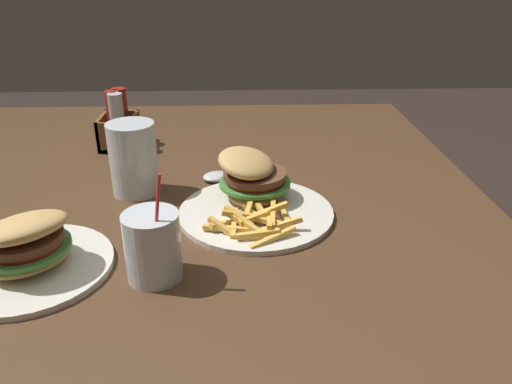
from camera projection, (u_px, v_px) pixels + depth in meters
The scene contains 7 objects.
dining_table at pixel (165, 262), 0.96m from camera, with size 1.55×1.29×0.75m.
meal_plate_near at pixel (253, 191), 0.95m from camera, with size 0.29×0.29×0.12m.
beer_glass at pixel (134, 160), 1.00m from camera, with size 0.09×0.09×0.15m.
juice_glass at pixel (153, 248), 0.74m from camera, with size 0.08×0.08×0.18m.
spoon at pixel (220, 176), 1.08m from camera, with size 0.10×0.19×0.02m.
meal_plate_far at pixel (27, 250), 0.76m from camera, with size 0.25×0.25×0.11m.
condiment_caddy at pixel (119, 125), 1.25m from camera, with size 0.11×0.09×0.14m.
Camera 1 is at (-0.81, -0.15, 1.19)m, focal length 35.00 mm.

